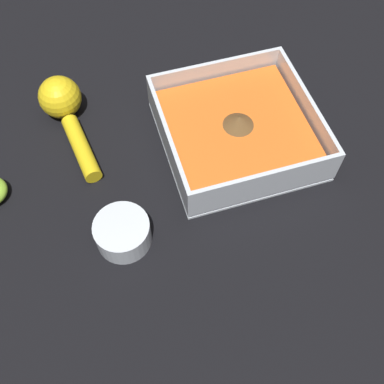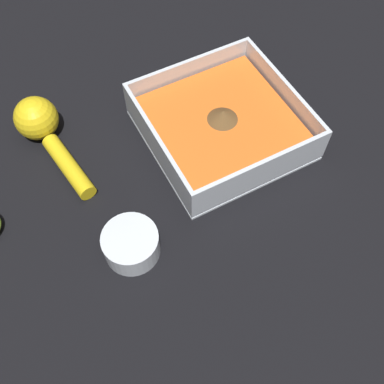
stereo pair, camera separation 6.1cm
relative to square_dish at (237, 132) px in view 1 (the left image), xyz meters
The scene contains 4 objects.
ground_plane 0.04m from the square_dish, 10.89° to the right, with size 4.00×4.00×0.00m, color black.
square_dish is the anchor object (origin of this frame).
spice_bowl 0.23m from the square_dish, 60.54° to the right, with size 0.07×0.07×0.04m.
lemon_squeezer 0.27m from the square_dish, 116.04° to the right, with size 0.18×0.07×0.07m.
Camera 1 is at (0.35, -0.18, 0.55)m, focal length 42.00 mm.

